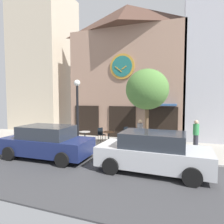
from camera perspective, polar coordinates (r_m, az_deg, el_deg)
name	(u,v)px	position (r m, az deg, el deg)	size (l,w,h in m)	color
ground_plane	(108,157)	(9.71, -1.05, -13.25)	(25.20, 9.51, 0.13)	#9E998E
clock_building	(127,69)	(15.30, 4.39, 12.65)	(8.58, 3.63, 9.98)	#9E7A66
neighbor_building_left	(45,63)	(20.38, -19.32, 13.43)	(5.13, 4.51, 12.53)	beige
street_lamp	(77,113)	(11.39, -10.20, -0.36)	(0.36, 0.36, 3.94)	black
street_tree	(147,90)	(10.22, 10.35, 6.52)	(2.22, 2.00, 4.39)	brown
cafe_table_near_curb	(72,133)	(13.20, -11.66, -6.19)	(0.77, 0.77, 0.73)	black
cafe_table_center	(85,135)	(12.46, -8.06, -6.78)	(0.70, 0.70, 0.75)	black
cafe_table_near_door	(109,135)	(12.29, -1.00, -6.81)	(0.75, 0.75, 0.75)	black
cafe_table_rightmost	(134,134)	(12.73, 6.68, -6.44)	(0.74, 0.74, 0.77)	black
cafe_table_center_right	(162,140)	(11.45, 14.68, -7.93)	(0.67, 0.67, 0.74)	black
cafe_chair_facing_wall	(101,133)	(12.96, -3.29, -6.33)	(0.56, 0.56, 0.90)	black
cafe_chair_mid_row	(65,132)	(13.83, -13.86, -5.79)	(0.49, 0.49, 0.90)	black
cafe_chair_left_end	(173,142)	(10.91, 17.71, -8.50)	(0.55, 0.55, 0.90)	black
cafe_chair_right_end	(177,140)	(11.53, 18.62, -7.85)	(0.41, 0.41, 0.90)	black
cafe_chair_facing_street	(127,132)	(13.31, 4.37, -6.07)	(0.55, 0.55, 0.90)	black
pedestrian_green	(196,135)	(11.67, 23.63, -6.16)	(0.34, 0.34, 1.67)	#2D2D38
pedestrian_grey	(140,134)	(11.08, 8.34, -6.40)	(0.37, 0.37, 1.67)	#2D2D38
parked_car_navy	(47,142)	(9.88, -18.69, -8.46)	(4.34, 2.10, 1.55)	navy
parked_car_silver	(153,152)	(7.87, 11.98, -11.54)	(4.34, 2.10, 1.55)	#B7BABF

